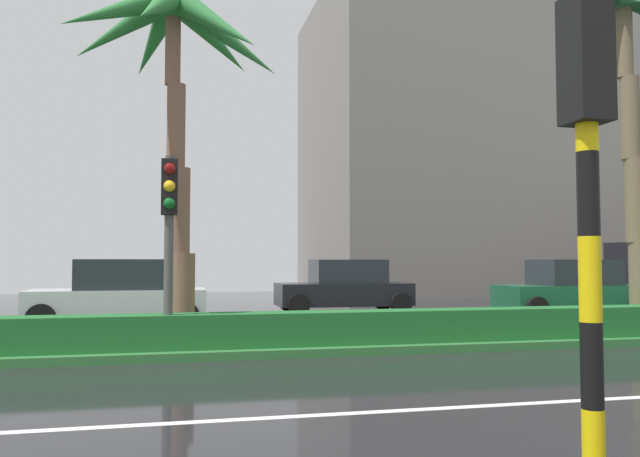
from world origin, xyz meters
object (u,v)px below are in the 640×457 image
palm_tree_centre (627,58)px  car_in_traffic_fifth (571,289)px  palm_tree_centre_left (174,47)px  traffic_signal_median_right (169,216)px  car_in_traffic_fourth (345,287)px  car_in_traffic_third (120,295)px  traffic_signal_foreground (585,141)px

palm_tree_centre → car_in_traffic_fifth: (1.16, 4.06, -5.67)m
palm_tree_centre → car_in_traffic_fifth: bearing=74.1°
palm_tree_centre_left → traffic_signal_median_right: (-0.04, -1.57, -3.48)m
palm_tree_centre_left → car_in_traffic_fifth: bearing=19.2°
palm_tree_centre_left → car_in_traffic_fourth: palm_tree_centre_left is taller
traffic_signal_median_right → car_in_traffic_third: 5.96m
traffic_signal_median_right → traffic_signal_foreground: size_ratio=0.90×
palm_tree_centre_left → car_in_traffic_third: bearing=107.4°
car_in_traffic_fourth → palm_tree_centre_left: bearing=52.6°
traffic_signal_median_right → palm_tree_centre_left: bearing=88.5°
traffic_signal_median_right → car_in_traffic_fourth: size_ratio=0.78×
palm_tree_centre_left → car_in_traffic_fourth: bearing=52.6°
traffic_signal_median_right → car_in_traffic_third: size_ratio=0.78×
palm_tree_centre_left → palm_tree_centre: palm_tree_centre is taller
traffic_signal_median_right → car_in_traffic_fourth: 10.46m
palm_tree_centre_left → car_in_traffic_third: 6.64m
car_in_traffic_third → car_in_traffic_fifth: bearing=-179.9°
palm_tree_centre → car_in_traffic_fourth: (-5.00, 7.18, -5.67)m
car_in_traffic_third → traffic_signal_foreground: bearing=108.3°
palm_tree_centre_left → traffic_signal_median_right: bearing=-91.5°
traffic_signal_median_right → car_in_traffic_fifth: size_ratio=0.78×
traffic_signal_median_right → car_in_traffic_third: (-1.22, 5.60, -1.64)m
traffic_signal_foreground → car_in_traffic_fifth: traffic_signal_foreground is taller
palm_tree_centre_left → palm_tree_centre: size_ratio=0.87×
car_in_traffic_fifth → traffic_signal_foreground: bearing=56.0°
palm_tree_centre → traffic_signal_median_right: size_ratio=2.49×
palm_tree_centre_left → car_in_traffic_fifth: (11.63, 4.04, -5.12)m
palm_tree_centre → car_in_traffic_third: (-11.74, 4.04, -5.67)m
palm_tree_centre → palm_tree_centre_left: bearing=179.9°
traffic_signal_median_right → traffic_signal_foreground: bearing=-67.2°
palm_tree_centre → car_in_traffic_third: palm_tree_centre is taller
car_in_traffic_fourth → palm_tree_centre: bearing=124.8°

